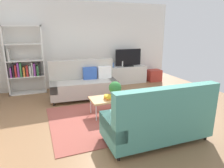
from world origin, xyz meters
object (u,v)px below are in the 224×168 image
(table_book_0, at_px, (110,98))
(vase_1, at_px, (117,65))
(coffee_table, at_px, (113,98))
(vase_0, at_px, (113,65))
(tv_console, at_px, (128,75))
(potted_plant, at_px, (115,88))
(bottle_0, at_px, (122,64))
(couch_green, at_px, (157,119))
(bookshelf, at_px, (25,63))
(couch_beige, at_px, (84,83))
(tv, at_px, (128,58))
(storage_trunk, at_px, (154,75))

(table_book_0, relative_size, vase_1, 1.45)
(coffee_table, bearing_deg, vase_1, 65.97)
(table_book_0, height_order, vase_0, vase_0)
(tv_console, height_order, potted_plant, potted_plant)
(table_book_0, relative_size, bottle_0, 1.11)
(couch_green, relative_size, table_book_0, 7.97)
(potted_plant, height_order, vase_0, vase_0)
(couch_green, distance_m, bookshelf, 4.55)
(couch_beige, relative_size, bookshelf, 0.93)
(couch_green, height_order, bookshelf, bookshelf)
(coffee_table, bearing_deg, tv, 57.66)
(tv_console, bearing_deg, potted_plant, -121.46)
(tv_console, bearing_deg, couch_green, -108.13)
(bottle_0, bearing_deg, coffee_table, -118.41)
(couch_beige, relative_size, storage_trunk, 3.76)
(vase_1, bearing_deg, couch_green, -102.10)
(coffee_table, xyz_separation_m, table_book_0, (-0.11, -0.07, 0.05))
(vase_0, bearing_deg, tv_console, -4.93)
(tv, height_order, bottle_0, tv)
(storage_trunk, xyz_separation_m, vase_0, (-1.68, 0.15, 0.50))
(tv, bearing_deg, couch_beige, -151.69)
(tv_console, xyz_separation_m, vase_1, (-0.43, 0.05, 0.40))
(bookshelf, distance_m, potted_plant, 3.22)
(potted_plant, bearing_deg, table_book_0, -152.71)
(vase_1, bearing_deg, couch_beige, -143.54)
(couch_green, xyz_separation_m, tv_console, (1.28, 3.91, -0.13))
(bottle_0, bearing_deg, tv_console, 9.52)
(storage_trunk, distance_m, potted_plant, 3.56)
(couch_green, relative_size, coffee_table, 1.74)
(potted_plant, distance_m, vase_1, 2.75)
(bookshelf, relative_size, table_book_0, 8.75)
(storage_trunk, height_order, potted_plant, potted_plant)
(tv_console, distance_m, storage_trunk, 1.11)
(tv_console, xyz_separation_m, storage_trunk, (1.10, -0.10, -0.10))
(vase_1, bearing_deg, tv, -9.24)
(vase_0, xyz_separation_m, vase_1, (0.15, 0.00, 0.00))
(tv, xyz_separation_m, bottle_0, (-0.24, -0.02, -0.20))
(potted_plant, bearing_deg, coffee_table, -168.02)
(couch_beige, bearing_deg, vase_0, -136.57)
(tv, bearing_deg, bookshelf, 179.35)
(storage_trunk, distance_m, table_book_0, 3.71)
(storage_trunk, distance_m, vase_0, 1.76)
(couch_green, distance_m, coffee_table, 1.45)
(coffee_table, height_order, tv, tv)
(coffee_table, height_order, tv_console, tv_console)
(couch_beige, xyz_separation_m, potted_plant, (0.42, -1.41, 0.19))
(couch_green, height_order, vase_1, couch_green)
(coffee_table, xyz_separation_m, tv_console, (1.56, 2.48, -0.07))
(couch_green, distance_m, bottle_0, 4.01)
(vase_1, bearing_deg, bookshelf, -179.44)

